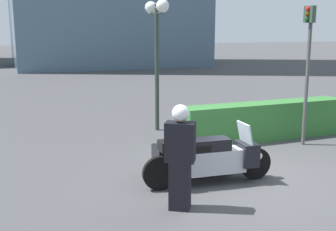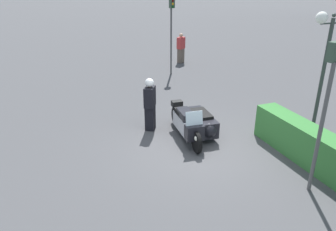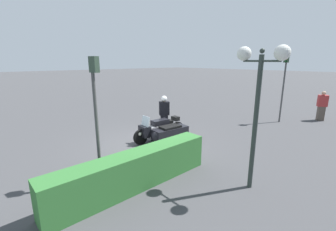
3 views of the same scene
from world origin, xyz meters
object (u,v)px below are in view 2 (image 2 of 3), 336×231
Objects in this scene: officer_rider at (150,103)px; hedge_bush_curbside at (321,153)px; traffic_light_far at (171,27)px; twin_lamp_post at (330,38)px; traffic_light_near at (325,99)px; pedestrian_bystander at (181,48)px; police_motorcycle at (195,123)px.

officer_rider is 5.13m from hedge_bush_curbside.
traffic_light_far is at bearing -84.60° from officer_rider.
traffic_light_near is at bearing -45.21° from twin_lamp_post.
traffic_light_near reaches higher than hedge_bush_curbside.
traffic_light_far reaches higher than pedestrian_bystander.
pedestrian_bystander reaches higher than police_motorcycle.
traffic_light_near is 10.38m from traffic_light_far.
police_motorcycle is 7.43m from traffic_light_far.
police_motorcycle is at bearing 10.09° from traffic_light_near.
traffic_light_far is (-9.80, -0.21, 1.88)m from hedge_bush_curbside.
twin_lamp_post reaches higher than officer_rider.
traffic_light_near is at bearing 151.65° from officer_rider.
hedge_bush_curbside is at bearing -12.05° from traffic_light_far.
traffic_light_far is at bearing -178.77° from hedge_bush_curbside.
hedge_bush_curbside is (3.91, 3.29, -0.42)m from officer_rider.
twin_lamp_post reaches higher than traffic_light_far.
traffic_light_near is 12.71m from pedestrian_bystander.
officer_rider is 0.48× the size of traffic_light_far.
hedge_bush_curbside is at bearing 41.45° from police_motorcycle.
officer_rider is 5.92m from twin_lamp_post.
hedge_bush_curbside is at bearing -67.28° from traffic_light_near.
police_motorcycle is at bearing -143.23° from hedge_bush_curbside.
twin_lamp_post reaches higher than pedestrian_bystander.
hedge_bush_curbside is (2.89, 2.16, 0.04)m from police_motorcycle.
police_motorcycle is at bearing -29.08° from traffic_light_far.
twin_lamp_post is 1.07× the size of traffic_light_near.
hedge_bush_curbside is 1.37× the size of traffic_light_near.
twin_lamp_post is at bearing -56.02° from traffic_light_near.
police_motorcycle is 4.91m from twin_lamp_post.
traffic_light_far is 2.97m from pedestrian_bystander.
hedge_bush_curbside is at bearing -41.56° from twin_lamp_post.
traffic_light_far is at bearing 111.48° from pedestrian_bystander.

